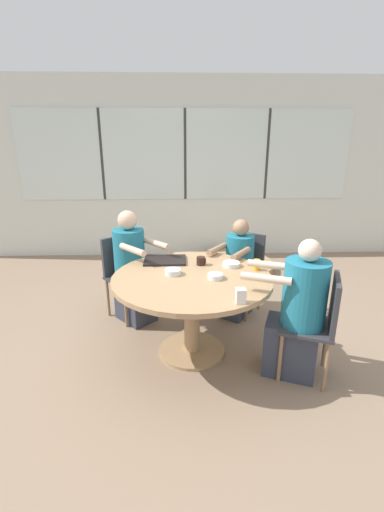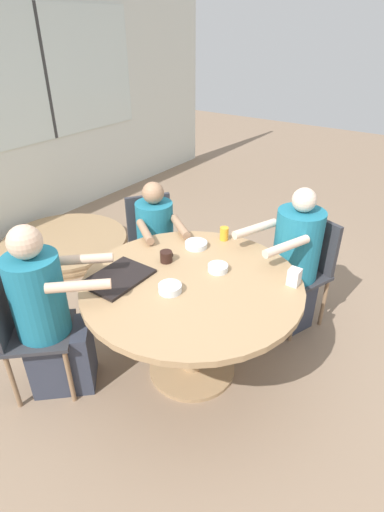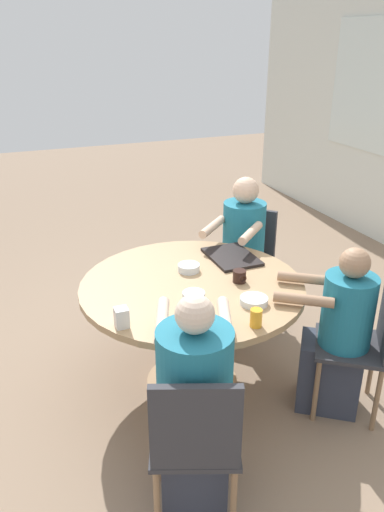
{
  "view_description": "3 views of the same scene",
  "coord_description": "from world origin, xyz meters",
  "px_view_note": "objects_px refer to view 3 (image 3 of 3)",
  "views": [
    {
      "loc": [
        -0.1,
        -2.71,
        1.84
      ],
      "look_at": [
        0.0,
        0.0,
        0.93
      ],
      "focal_mm": 24.0,
      "sensor_mm": 36.0,
      "label": 1
    },
    {
      "loc": [
        -1.67,
        -1.17,
        2.13
      ],
      "look_at": [
        0.0,
        0.0,
        0.93
      ],
      "focal_mm": 28.0,
      "sensor_mm": 36.0,
      "label": 2
    },
    {
      "loc": [
        2.52,
        -1.02,
        2.14
      ],
      "look_at": [
        0.0,
        0.0,
        0.93
      ],
      "focal_mm": 35.0,
      "sensor_mm": 36.0,
      "label": 3
    }
  ],
  "objects_px": {
    "juice_glass": "(256,318)",
    "bowl_white_shallow": "(254,301)",
    "person_woman_green_shirt": "(337,339)",
    "bowl_cereal": "(189,268)",
    "chair_for_man_teal_shirt": "(195,438)",
    "coffee_mug": "(240,276)",
    "chair_for_man_blue_shirt": "(248,253)",
    "person_man_teal_shirt": "(194,414)",
    "milk_carton_small": "(122,318)",
    "person_man_blue_shirt": "(241,261)",
    "bowl_fruit": "(194,296)",
    "chair_for_woman_green_shirt": "(368,336)"
  },
  "relations": [
    {
      "from": "chair_for_man_teal_shirt",
      "to": "coffee_mug",
      "type": "distance_m",
      "value": 1.14
    },
    {
      "from": "person_man_teal_shirt",
      "to": "juice_glass",
      "type": "height_order",
      "value": "person_man_teal_shirt"
    },
    {
      "from": "coffee_mug",
      "to": "chair_for_man_blue_shirt",
      "type": "bearing_deg",
      "value": 148.25
    },
    {
      "from": "juice_glass",
      "to": "bowl_white_shallow",
      "type": "height_order",
      "value": "juice_glass"
    },
    {
      "from": "bowl_fruit",
      "to": "bowl_white_shallow",
      "type": "bearing_deg",
      "value": 58.73
    },
    {
      "from": "chair_for_man_blue_shirt",
      "to": "bowl_cereal",
      "type": "xyz_separation_m",
      "value": [
        0.55,
        -0.73,
        0.24
      ]
    },
    {
      "from": "chair_for_man_teal_shirt",
      "to": "coffee_mug",
      "type": "xyz_separation_m",
      "value": [
        -0.89,
        0.66,
        0.26
      ]
    },
    {
      "from": "bowl_white_shallow",
      "to": "person_woman_green_shirt",
      "type": "bearing_deg",
      "value": 73.22
    },
    {
      "from": "person_man_teal_shirt",
      "to": "milk_carton_small",
      "type": "bearing_deg",
      "value": 133.15
    },
    {
      "from": "person_woman_green_shirt",
      "to": "bowl_white_shallow",
      "type": "height_order",
      "value": "person_woman_green_shirt"
    },
    {
      "from": "person_man_teal_shirt",
      "to": "bowl_cereal",
      "type": "distance_m",
      "value": 1.09
    },
    {
      "from": "bowl_cereal",
      "to": "milk_carton_small",
      "type": "bearing_deg",
      "value": -49.19
    },
    {
      "from": "bowl_white_shallow",
      "to": "bowl_cereal",
      "type": "bearing_deg",
      "value": -161.25
    },
    {
      "from": "person_man_teal_shirt",
      "to": "bowl_white_shallow",
      "type": "bearing_deg",
      "value": 61.12
    },
    {
      "from": "chair_for_man_teal_shirt",
      "to": "bowl_fruit",
      "type": "xyz_separation_m",
      "value": [
        -0.79,
        0.32,
        0.24
      ]
    },
    {
      "from": "coffee_mug",
      "to": "milk_carton_small",
      "type": "xyz_separation_m",
      "value": [
        0.23,
        -0.8,
        0.02
      ]
    },
    {
      "from": "chair_for_woman_green_shirt",
      "to": "juice_glass",
      "type": "relative_size",
      "value": 9.01
    },
    {
      "from": "bowl_white_shallow",
      "to": "milk_carton_small",
      "type": "bearing_deg",
      "value": -93.39
    },
    {
      "from": "chair_for_man_teal_shirt",
      "to": "juice_glass",
      "type": "xyz_separation_m",
      "value": [
        -0.4,
        0.51,
        0.27
      ]
    },
    {
      "from": "person_man_teal_shirt",
      "to": "bowl_cereal",
      "type": "relative_size",
      "value": 8.33
    },
    {
      "from": "chair_for_man_teal_shirt",
      "to": "person_man_blue_shirt",
      "type": "distance_m",
      "value": 1.9
    },
    {
      "from": "chair_for_man_teal_shirt",
      "to": "juice_glass",
      "type": "relative_size",
      "value": 9.01
    },
    {
      "from": "chair_for_woman_green_shirt",
      "to": "coffee_mug",
      "type": "xyz_separation_m",
      "value": [
        -0.52,
        -0.58,
        0.26
      ]
    },
    {
      "from": "juice_glass",
      "to": "coffee_mug",
      "type": "bearing_deg",
      "value": 162.52
    },
    {
      "from": "chair_for_woman_green_shirt",
      "to": "person_woman_green_shirt",
      "type": "xyz_separation_m",
      "value": [
        -0.1,
        -0.14,
        -0.05
      ]
    },
    {
      "from": "coffee_mug",
      "to": "bowl_white_shallow",
      "type": "height_order",
      "value": "coffee_mug"
    },
    {
      "from": "bowl_fruit",
      "to": "person_man_blue_shirt",
      "type": "bearing_deg",
      "value": 137.79
    },
    {
      "from": "person_man_teal_shirt",
      "to": "bowl_white_shallow",
      "type": "distance_m",
      "value": 0.76
    },
    {
      "from": "chair_for_man_blue_shirt",
      "to": "person_woman_green_shirt",
      "type": "height_order",
      "value": "person_woman_green_shirt"
    },
    {
      "from": "chair_for_man_blue_shirt",
      "to": "bowl_fruit",
      "type": "distance_m",
      "value": 1.26
    },
    {
      "from": "coffee_mug",
      "to": "person_man_teal_shirt",
      "type": "bearing_deg",
      "value": -39.23
    },
    {
      "from": "chair_for_man_blue_shirt",
      "to": "milk_carton_small",
      "type": "height_order",
      "value": "chair_for_man_blue_shirt"
    },
    {
      "from": "chair_for_woman_green_shirt",
      "to": "coffee_mug",
      "type": "relative_size",
      "value": 10.07
    },
    {
      "from": "person_woman_green_shirt",
      "to": "bowl_fruit",
      "type": "bearing_deg",
      "value": 103.26
    },
    {
      "from": "juice_glass",
      "to": "bowl_cereal",
      "type": "relative_size",
      "value": 0.7
    },
    {
      "from": "person_woman_green_shirt",
      "to": "bowl_cereal",
      "type": "height_order",
      "value": "person_woman_green_shirt"
    },
    {
      "from": "chair_for_woman_green_shirt",
      "to": "juice_glass",
      "type": "bearing_deg",
      "value": 122.91
    },
    {
      "from": "person_woman_green_shirt",
      "to": "person_man_teal_shirt",
      "type": "xyz_separation_m",
      "value": [
        0.31,
        -1.04,
        0.04
      ]
    },
    {
      "from": "chair_for_man_blue_shirt",
      "to": "chair_for_man_teal_shirt",
      "type": "relative_size",
      "value": 1.0
    },
    {
      "from": "chair_for_man_blue_shirt",
      "to": "person_man_blue_shirt",
      "type": "relative_size",
      "value": 0.74
    },
    {
      "from": "chair_for_man_blue_shirt",
      "to": "chair_for_man_teal_shirt",
      "type": "bearing_deg",
      "value": 103.04
    },
    {
      "from": "person_man_blue_shirt",
      "to": "bowl_white_shallow",
      "type": "distance_m",
      "value": 1.09
    },
    {
      "from": "bowl_white_shallow",
      "to": "bowl_cereal",
      "type": "xyz_separation_m",
      "value": [
        -0.53,
        -0.18,
        0.0
      ]
    },
    {
      "from": "bowl_white_shallow",
      "to": "chair_for_man_teal_shirt",
      "type": "bearing_deg",
      "value": -44.76
    },
    {
      "from": "chair_for_woman_green_shirt",
      "to": "bowl_fruit",
      "type": "height_order",
      "value": "chair_for_woman_green_shirt"
    },
    {
      "from": "coffee_mug",
      "to": "bowl_fruit",
      "type": "xyz_separation_m",
      "value": [
        0.1,
        -0.34,
        -0.02
      ]
    },
    {
      "from": "chair_for_man_teal_shirt",
      "to": "milk_carton_small",
      "type": "relative_size",
      "value": 8.19
    },
    {
      "from": "juice_glass",
      "to": "milk_carton_small",
      "type": "xyz_separation_m",
      "value": [
        -0.25,
        -0.65,
        0.0
      ]
    },
    {
      "from": "person_woman_green_shirt",
      "to": "juice_glass",
      "type": "bearing_deg",
      "value": 131.6
    },
    {
      "from": "person_woman_green_shirt",
      "to": "bowl_cereal",
      "type": "distance_m",
      "value": 1.01
    }
  ]
}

